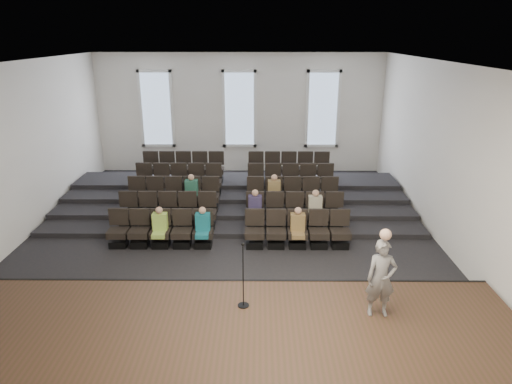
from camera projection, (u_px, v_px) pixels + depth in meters
ground at (230, 238)px, 13.49m from camera, size 14.00×14.00×0.00m
ceiling at (227, 62)px, 11.84m from camera, size 12.00×14.00×0.02m
wall_back at (240, 114)px, 19.30m from camera, size 12.00×0.04×5.00m
wall_front at (194, 290)px, 6.04m from camera, size 12.00×0.04×5.00m
wall_left at (13, 155)px, 12.72m from camera, size 0.04×14.00×5.00m
wall_right at (446, 156)px, 12.62m from camera, size 0.04×14.00×5.00m
stage at (214, 340)px, 8.59m from camera, size 11.80×3.60×0.50m
stage_lip at (221, 290)px, 10.26m from camera, size 11.80×0.06×0.52m
risers at (236, 195)px, 16.42m from camera, size 11.80×4.80×0.60m
seating_rows at (233, 198)px, 14.72m from camera, size 6.80×4.70×1.67m
windows at (239, 109)px, 19.17m from camera, size 8.44×0.10×3.24m
audience at (243, 209)px, 13.51m from camera, size 4.85×2.64×1.10m
speaker at (381, 279)px, 8.71m from camera, size 0.57×0.38×1.57m
mic_stand at (243, 288)px, 9.10m from camera, size 0.23×0.23×1.40m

